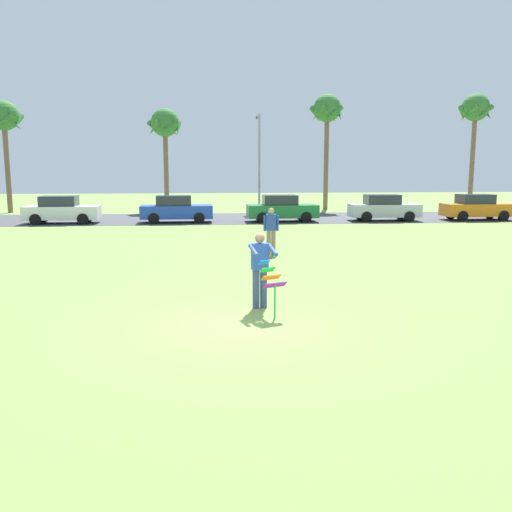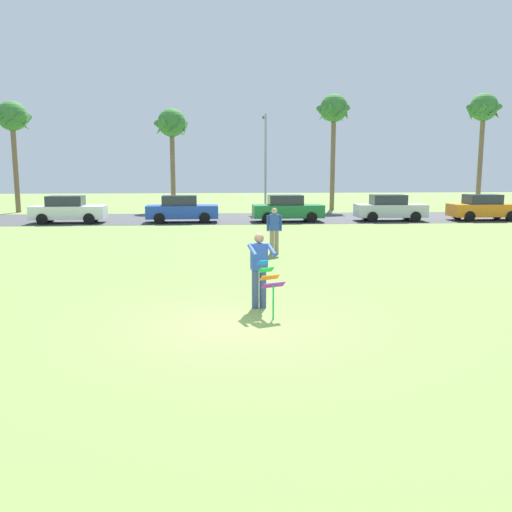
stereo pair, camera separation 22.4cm
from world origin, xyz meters
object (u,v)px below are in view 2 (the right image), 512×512
Objects in this scene: parked_car_white at (68,210)px; person_walker_near at (274,229)px; palm_tree_right_near at (172,127)px; parked_car_green at (287,209)px; palm_tree_left_near at (12,120)px; parked_car_blue at (182,209)px; palm_tree_centre_far at (334,113)px; kite_held at (270,280)px; parked_car_silver at (390,208)px; parked_car_orange at (484,208)px; palm_tree_far_left at (483,112)px; person_kite_flyer at (259,267)px; streetlight_pole at (265,157)px.

person_walker_near is at bearing -48.87° from parked_car_white.
palm_tree_right_near is 23.39m from person_walker_near.
palm_tree_left_near is at bearing 155.96° from parked_car_green.
palm_tree_right_near is at bearing 97.41° from parked_car_blue.
palm_tree_left_near is 23.50m from palm_tree_centre_far.
parked_car_silver is at bearing 66.03° from kite_held.
parked_car_green is at bearing -180.00° from parked_car_orange.
palm_tree_centre_far is at bearing 99.22° from parked_car_silver.
palm_tree_far_left is at bearing 42.59° from parked_car_silver.
palm_tree_right_near is at bearing 103.96° from person_walker_near.
palm_tree_right_near reaches higher than parked_car_green.
streetlight_pole is at bearing 84.76° from person_kite_flyer.
palm_tree_far_left is at bearing 6.95° from streetlight_pole.
parked_car_orange is 32.54m from palm_tree_left_near.
parked_car_silver is at bearing 64.84° from person_kite_flyer.
palm_tree_far_left is 1.27× the size of streetlight_pole.
parked_car_white is at bearing -180.00° from parked_car_green.
parked_car_silver is 0.48× the size of palm_tree_centre_far.
palm_tree_far_left reaches higher than person_kite_flyer.
parked_car_silver is (9.51, 20.24, -0.18)m from person_kite_flyer.
person_walker_near is at bearing 81.64° from person_kite_flyer.
parked_car_orange is at bearing 41.01° from person_walker_near.
person_kite_flyer is 0.41× the size of parked_car_white.
parked_car_silver is 0.61× the size of streetlight_pole.
parked_car_white is (-9.85, 21.01, -0.05)m from kite_held.
parked_car_green is at bearing -24.04° from palm_tree_left_near.
kite_held is at bearing -96.53° from person_walker_near.
kite_held is 23.20m from parked_car_white.
palm_tree_centre_far is 1.25× the size of streetlight_pole.
person_kite_flyer reaches higher than parked_car_orange.
parked_car_white is 19.19m from parked_car_silver.
kite_held is at bearing -81.22° from parked_car_blue.
kite_held is at bearing -61.92° from palm_tree_left_near.
parked_car_green is at bearing 80.96° from person_kite_flyer.
streetlight_pole is at bearing 150.99° from parked_car_orange.
palm_tree_left_near reaches higher than parked_car_blue.
person_kite_flyer is 0.41× the size of parked_car_silver.
palm_tree_right_near is at bearing 6.88° from palm_tree_left_near.
parked_car_silver is 17.78m from palm_tree_right_near.
palm_tree_far_left is 17.51m from streetlight_pole.
parked_car_white is at bearing 180.00° from parked_car_blue.
parked_car_orange is at bearing -0.01° from parked_car_silver.
parked_car_blue is 2.46× the size of person_walker_near.
palm_tree_right_near is at bearing 179.39° from palm_tree_centre_far.
palm_tree_centre_far is 11.60m from palm_tree_far_left.
parked_car_white is 12.90m from parked_car_green.
parked_car_orange is 0.53× the size of palm_tree_left_near.
person_kite_flyer reaches higher than parked_car_white.
palm_tree_left_near is (-30.91, 8.35, 5.77)m from parked_car_orange.
parked_car_white is 1.00× the size of parked_car_green.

